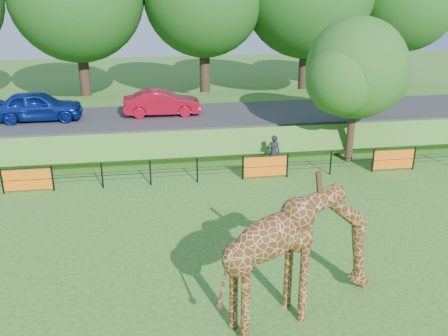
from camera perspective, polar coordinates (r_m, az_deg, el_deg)
The scene contains 9 objects.
ground at distance 14.66m, azimuth 0.28°, elevation -13.61°, with size 90.00×90.00×0.00m, color #276419.
giraffe at distance 13.01m, azimuth 8.87°, elevation -9.69°, with size 4.88×0.90×3.48m, color #4F2C10, non-canonical shape.
perimeter_fence at distance 21.46m, azimuth -3.08°, elevation -0.27°, with size 28.07×0.10×1.10m, color black, non-canonical shape.
embankment at distance 28.53m, azimuth -4.64°, elevation 5.33°, with size 40.00×9.00×1.30m, color #276419.
road at distance 26.90m, azimuth -4.43°, elevation 5.93°, with size 40.00×5.00×0.12m, color #28282B.
car_blue at distance 27.34m, azimuth -20.54°, elevation 6.67°, with size 1.79×4.44×1.51m, color #142CA3.
car_red at distance 26.85m, azimuth -7.08°, elevation 7.41°, with size 1.41×4.05×1.33m, color red.
visitor at distance 23.00m, azimuth 5.68°, elevation 1.83°, with size 0.59×0.39×1.62m, color black.
tree_east at distance 23.89m, azimuth 15.07°, elevation 10.55°, with size 5.40×4.71×6.76m.
Camera 1 is at (-1.91, -11.91, 8.33)m, focal length 40.00 mm.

